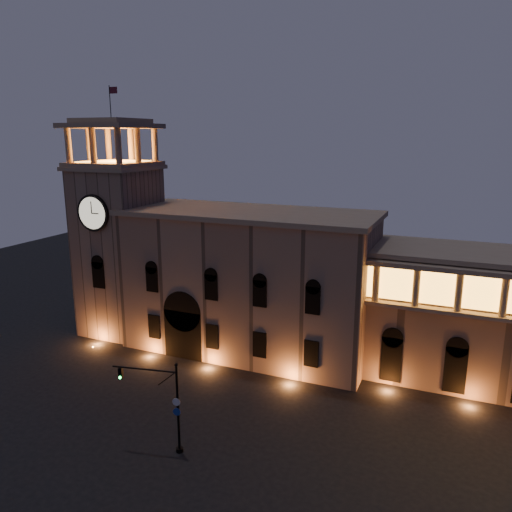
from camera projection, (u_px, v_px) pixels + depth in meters
name	position (u px, v px, depth m)	size (l,w,h in m)	color
ground	(168.00, 448.00, 43.13)	(160.00, 160.00, 0.00)	black
government_building	(248.00, 282.00, 61.48)	(30.80, 12.80, 17.60)	#8A6F5A
clock_tower	(119.00, 241.00, 66.74)	(9.80, 9.80, 32.40)	#8A6F5A
traffic_light	(166.00, 405.00, 41.82)	(5.89, 1.53, 8.21)	black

